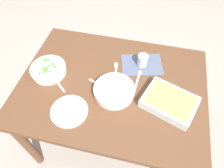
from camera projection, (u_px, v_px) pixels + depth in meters
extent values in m
plane|color=#9E9389|center=(112.00, 132.00, 1.92)|extent=(6.00, 6.00, 0.00)
cube|color=brown|center=(112.00, 86.00, 1.35)|extent=(1.20, 0.90, 0.04)
cylinder|color=brown|center=(182.00, 88.00, 1.79)|extent=(0.06, 0.06, 0.70)
cylinder|color=brown|center=(66.00, 67.00, 1.94)|extent=(0.06, 0.06, 0.70)
cylinder|color=brown|center=(27.00, 145.00, 1.48)|extent=(0.06, 0.06, 0.70)
cube|color=#4C5670|center=(142.00, 65.00, 1.43)|extent=(0.32, 0.26, 0.00)
cylinder|color=silver|center=(114.00, 91.00, 1.26)|extent=(0.25, 0.25, 0.05)
torus|color=silver|center=(114.00, 89.00, 1.24)|extent=(0.26, 0.26, 0.01)
cylinder|color=#B2844C|center=(114.00, 91.00, 1.26)|extent=(0.20, 0.20, 0.03)
sphere|color=#B2844C|center=(116.00, 89.00, 1.25)|extent=(0.02, 0.02, 0.02)
sphere|color=silver|center=(115.00, 94.00, 1.22)|extent=(0.02, 0.02, 0.02)
sphere|color=silver|center=(119.00, 87.00, 1.26)|extent=(0.02, 0.02, 0.02)
sphere|color=#B2844C|center=(110.00, 90.00, 1.24)|extent=(0.01, 0.01, 0.01)
cylinder|color=silver|center=(49.00, 70.00, 1.37)|extent=(0.23, 0.23, 0.05)
torus|color=silver|center=(48.00, 68.00, 1.35)|extent=(0.24, 0.24, 0.01)
cylinder|color=#8CB272|center=(49.00, 69.00, 1.37)|extent=(0.19, 0.19, 0.02)
sphere|color=#3D7A33|center=(53.00, 65.00, 1.37)|extent=(0.03, 0.03, 0.03)
sphere|color=#3D7A33|center=(40.00, 74.00, 1.32)|extent=(0.02, 0.02, 0.02)
sphere|color=#569E42|center=(42.00, 69.00, 1.35)|extent=(0.02, 0.02, 0.02)
sphere|color=#478C38|center=(46.00, 70.00, 1.34)|extent=(0.04, 0.04, 0.04)
sphere|color=#569E42|center=(45.00, 61.00, 1.39)|extent=(0.04, 0.04, 0.04)
sphere|color=#3D7A33|center=(56.00, 67.00, 1.36)|extent=(0.02, 0.02, 0.02)
sphere|color=#478C38|center=(49.00, 67.00, 1.36)|extent=(0.03, 0.03, 0.03)
sphere|color=#478C38|center=(45.00, 72.00, 1.33)|extent=(0.03, 0.03, 0.03)
sphere|color=#478C38|center=(51.00, 72.00, 1.33)|extent=(0.03, 0.03, 0.03)
sphere|color=#3D7A33|center=(49.00, 61.00, 1.39)|extent=(0.02, 0.02, 0.02)
cube|color=silver|center=(169.00, 102.00, 1.21)|extent=(0.36, 0.31, 0.06)
cube|color=#DBAD56|center=(170.00, 101.00, 1.20)|extent=(0.31, 0.27, 0.04)
cylinder|color=#B2BCC6|center=(143.00, 60.00, 1.40)|extent=(0.07, 0.07, 0.08)
cylinder|color=black|center=(142.00, 62.00, 1.41)|extent=(0.06, 0.06, 0.05)
cylinder|color=silver|center=(69.00, 111.00, 1.20)|extent=(0.22, 0.22, 0.01)
cube|color=silver|center=(98.00, 84.00, 1.33)|extent=(0.14, 0.06, 0.01)
ellipsoid|color=silver|center=(109.00, 90.00, 1.29)|extent=(0.05, 0.04, 0.01)
cube|color=silver|center=(59.00, 85.00, 1.32)|extent=(0.12, 0.10, 0.01)
ellipsoid|color=silver|center=(53.00, 76.00, 1.36)|extent=(0.05, 0.05, 0.01)
cube|color=silver|center=(137.00, 82.00, 1.33)|extent=(0.02, 0.14, 0.01)
ellipsoid|color=silver|center=(140.00, 73.00, 1.38)|extent=(0.03, 0.04, 0.01)
cube|color=silver|center=(115.00, 75.00, 1.37)|extent=(0.03, 0.14, 0.01)
cube|color=silver|center=(116.00, 65.00, 1.42)|extent=(0.03, 0.05, 0.01)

